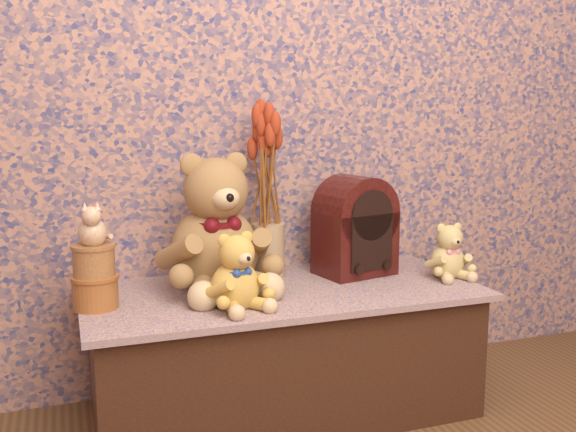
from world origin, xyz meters
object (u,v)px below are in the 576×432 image
(teddy_large, at_px, (214,216))
(cat_figurine, at_px, (92,223))
(teddy_medium, at_px, (235,267))
(cathedral_radio, at_px, (355,225))
(teddy_small, at_px, (448,248))
(biscuit_tin_lower, at_px, (95,292))
(ceramic_vase, at_px, (268,251))

(teddy_large, xyz_separation_m, cat_figurine, (-0.37, -0.09, 0.02))
(teddy_large, relative_size, teddy_medium, 1.95)
(teddy_medium, bearing_deg, cathedral_radio, 9.45)
(teddy_small, xyz_separation_m, cat_figurine, (-1.14, 0.04, 0.15))
(biscuit_tin_lower, xyz_separation_m, cat_figurine, (0.00, 0.00, 0.20))
(teddy_small, relative_size, cathedral_radio, 0.59)
(ceramic_vase, relative_size, cat_figurine, 1.43)
(cathedral_radio, xyz_separation_m, biscuit_tin_lower, (-0.86, -0.11, -0.12))
(teddy_medium, height_order, cathedral_radio, cathedral_radio)
(teddy_large, bearing_deg, cathedral_radio, -4.79)
(biscuit_tin_lower, bearing_deg, teddy_large, 13.61)
(teddy_medium, xyz_separation_m, teddy_small, (0.76, 0.09, -0.02))
(ceramic_vase, distance_m, cat_figurine, 0.61)
(teddy_large, bearing_deg, cat_figurine, -173.18)
(ceramic_vase, relative_size, biscuit_tin_lower, 1.44)
(biscuit_tin_lower, bearing_deg, teddy_small, -1.91)
(teddy_large, height_order, biscuit_tin_lower, teddy_large)
(cat_figurine, bearing_deg, teddy_small, 0.67)
(teddy_large, relative_size, teddy_small, 2.31)
(cathedral_radio, relative_size, ceramic_vase, 1.85)
(teddy_small, distance_m, ceramic_vase, 0.60)
(biscuit_tin_lower, distance_m, cat_figurine, 0.20)
(teddy_medium, relative_size, teddy_small, 1.18)
(teddy_small, bearing_deg, ceramic_vase, 163.09)
(teddy_medium, xyz_separation_m, biscuit_tin_lower, (-0.38, 0.13, -0.07))
(teddy_medium, distance_m, biscuit_tin_lower, 0.40)
(teddy_medium, height_order, cat_figurine, cat_figurine)
(teddy_small, height_order, ceramic_vase, teddy_small)
(teddy_small, bearing_deg, biscuit_tin_lower, -179.79)
(teddy_medium, relative_size, ceramic_vase, 1.29)
(teddy_large, bearing_deg, teddy_small, -16.16)
(teddy_large, height_order, teddy_medium, teddy_large)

